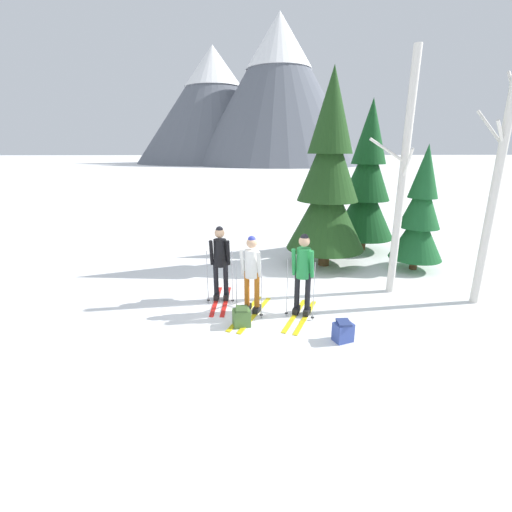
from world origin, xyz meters
name	(u,v)px	position (x,y,z in m)	size (l,w,h in m)	color
ground_plane	(262,308)	(0.00, 0.00, 0.00)	(400.00, 400.00, 0.00)	white
skier_in_black	(220,259)	(-0.88, 0.49, 0.95)	(0.61, 1.61, 1.69)	red
skier_in_white	(252,272)	(-0.23, -0.20, 0.88)	(0.99, 1.72, 1.64)	yellow
skier_in_green	(303,270)	(0.79, -0.36, 0.96)	(0.96, 1.59, 1.70)	yellow
pine_tree_near	(420,215)	(4.48, 2.31, 1.56)	(1.41, 1.41, 3.41)	#51381E
pine_tree_mid	(328,181)	(2.03, 2.84, 2.44)	(2.21, 2.21, 5.33)	#51381E
pine_tree_far	(366,184)	(3.69, 4.39, 2.18)	(1.97, 1.97, 4.77)	#51381E
birch_tree_tall	(402,178)	(3.12, 0.74, 2.66)	(0.88, 0.58, 5.28)	silver
birch_tree_slender	(496,182)	(4.73, 0.02, 2.62)	(0.54, 0.79, 5.12)	silver
backpack_on_snow_front	(242,317)	(-0.45, -0.80, 0.19)	(0.36, 0.30, 0.38)	#4C7238
backpack_on_snow_beside	(343,331)	(1.33, -1.46, 0.19)	(0.38, 0.33, 0.38)	#384C99
mountain_ridge_distant	(246,97)	(2.33, 78.38, 14.29)	(50.62, 46.55, 29.53)	slate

